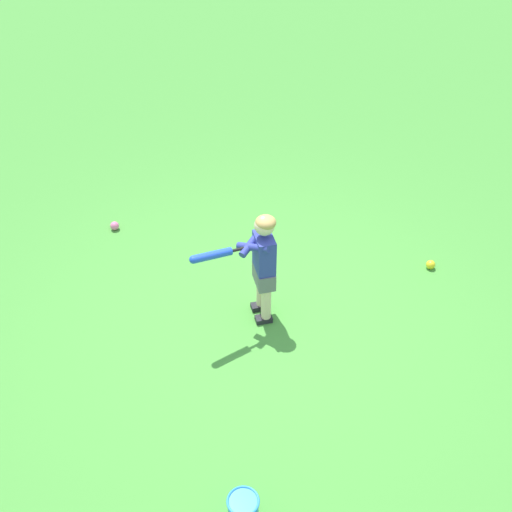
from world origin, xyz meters
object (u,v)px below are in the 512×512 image
Objects in this scene: play_ball_far_right at (115,226)px; toy_bucket at (243,508)px; play_ball_near_batter at (431,265)px; child_batter at (261,260)px.

play_ball_far_right is 3.57m from toy_bucket.
play_ball_near_batter is 3.17m from toy_bucket.
toy_bucket is (-2.38, -2.09, 0.05)m from play_ball_near_batter.
play_ball_near_batter is at bearing -24.76° from play_ball_far_right.
toy_bucket is (-0.56, -1.83, -0.55)m from child_batter.
play_ball_near_batter is at bearing 8.36° from child_batter.
child_batter is 1.99m from toy_bucket.
child_batter is 1.94m from play_ball_near_batter.
toy_bucket is (0.68, -3.50, 0.05)m from play_ball_far_right.
play_ball_near_batter is 0.42× the size of toy_bucket.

